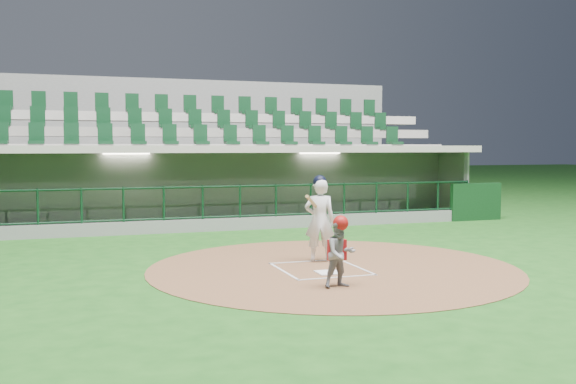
{
  "coord_description": "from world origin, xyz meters",
  "views": [
    {
      "loc": [
        -4.47,
        -11.66,
        2.35
      ],
      "look_at": [
        0.31,
        2.6,
        1.3
      ],
      "focal_mm": 40.0,
      "sensor_mm": 36.0,
      "label": 1
    }
  ],
  "objects": [
    {
      "name": "ground",
      "position": [
        0.0,
        0.0,
        0.0
      ],
      "size": [
        120.0,
        120.0,
        0.0
      ],
      "primitive_type": "plane",
      "color": "#184A15",
      "rests_on": "ground"
    },
    {
      "name": "dirt_circle",
      "position": [
        0.3,
        -0.2,
        0.01
      ],
      "size": [
        7.2,
        7.2,
        0.01
      ],
      "primitive_type": "cylinder",
      "color": "brown",
      "rests_on": "ground"
    },
    {
      "name": "home_plate",
      "position": [
        0.0,
        -0.7,
        0.02
      ],
      "size": [
        0.43,
        0.43,
        0.02
      ],
      "primitive_type": "cube",
      "color": "white",
      "rests_on": "dirt_circle"
    },
    {
      "name": "batter_box_chalk",
      "position": [
        0.0,
        -0.3,
        0.02
      ],
      "size": [
        1.55,
        1.8,
        0.01
      ],
      "color": "white",
      "rests_on": "ground"
    },
    {
      "name": "dugout_structure",
      "position": [
        0.09,
        7.82,
        0.96
      ],
      "size": [
        16.4,
        3.7,
        3.0
      ],
      "color": "gray",
      "rests_on": "ground"
    },
    {
      "name": "seating_deck",
      "position": [
        0.0,
        10.91,
        1.42
      ],
      "size": [
        17.0,
        6.72,
        5.15
      ],
      "color": "slate",
      "rests_on": "ground"
    },
    {
      "name": "batter",
      "position": [
        0.29,
        0.49,
        0.9
      ],
      "size": [
        0.9,
        0.93,
        1.78
      ],
      "color": "white",
      "rests_on": "dirt_circle"
    },
    {
      "name": "catcher",
      "position": [
        -0.27,
        -1.89,
        0.61
      ],
      "size": [
        0.59,
        0.48,
        1.21
      ],
      "color": "gray",
      "rests_on": "dirt_circle"
    }
  ]
}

